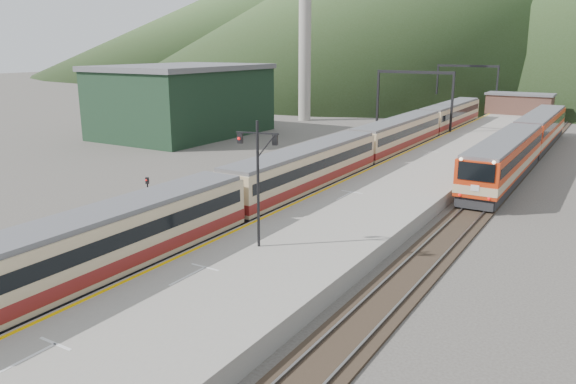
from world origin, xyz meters
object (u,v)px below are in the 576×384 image
Objects in this scene: worker at (19,272)px; second_train at (525,142)px; signal_mast at (258,171)px; main_train at (360,152)px.

second_train is at bearing -100.73° from worker.
signal_mast is at bearing -125.00° from worker.
main_train is at bearing -132.24° from second_train.
main_train is 11.82× the size of signal_mast.
second_train is at bearing 78.39° from signal_mast.
signal_mast is (-7.15, -34.82, 2.91)m from second_train.
worker is at bearing -96.31° from main_train.
worker is at bearing -133.33° from signal_mast.
signal_mast is at bearing -78.90° from main_train.
signal_mast reaches higher than worker.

